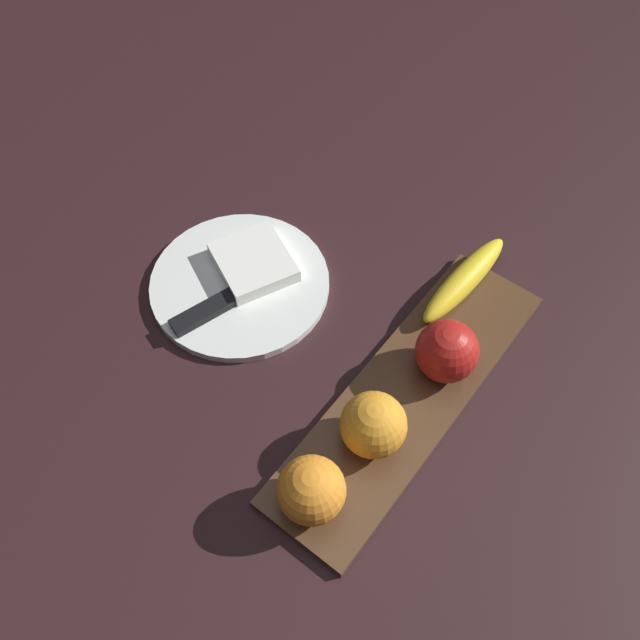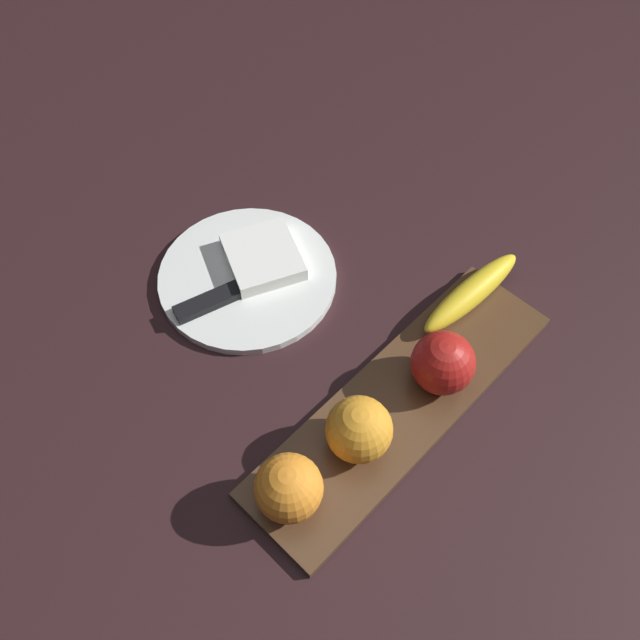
{
  "view_description": "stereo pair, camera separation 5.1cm",
  "coord_description": "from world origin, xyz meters",
  "px_view_note": "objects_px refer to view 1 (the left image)",
  "views": [
    {
      "loc": [
        -0.35,
        -0.12,
        0.74
      ],
      "look_at": [
        0.02,
        0.16,
        0.04
      ],
      "focal_mm": 39.0,
      "sensor_mm": 36.0,
      "label": 1
    },
    {
      "loc": [
        -0.32,
        -0.16,
        0.74
      ],
      "look_at": [
        0.02,
        0.16,
        0.04
      ],
      "focal_mm": 39.0,
      "sensor_mm": 36.0,
      "label": 2
    }
  ],
  "objects_px": {
    "apple": "(447,351)",
    "knife": "(215,307)",
    "fruit_tray": "(409,394)",
    "banana": "(464,279)",
    "orange_near_apple": "(311,490)",
    "dinner_plate": "(240,284)",
    "orange_near_banana": "(373,425)",
    "folded_napkin": "(254,262)"
  },
  "relations": [
    {
      "from": "knife",
      "to": "folded_napkin",
      "type": "bearing_deg",
      "value": 20.51
    },
    {
      "from": "apple",
      "to": "knife",
      "type": "relative_size",
      "value": 0.42
    },
    {
      "from": "banana",
      "to": "folded_napkin",
      "type": "height_order",
      "value": "banana"
    },
    {
      "from": "dinner_plate",
      "to": "banana",
      "type": "bearing_deg",
      "value": -54.35
    },
    {
      "from": "banana",
      "to": "orange_near_banana",
      "type": "relative_size",
      "value": 2.33
    },
    {
      "from": "banana",
      "to": "knife",
      "type": "xyz_separation_m",
      "value": [
        -0.22,
        0.23,
        -0.01
      ]
    },
    {
      "from": "orange_near_banana",
      "to": "banana",
      "type": "bearing_deg",
      "value": 6.93
    },
    {
      "from": "apple",
      "to": "banana",
      "type": "relative_size",
      "value": 0.43
    },
    {
      "from": "fruit_tray",
      "to": "orange_near_banana",
      "type": "bearing_deg",
      "value": 179.58
    },
    {
      "from": "orange_near_banana",
      "to": "knife",
      "type": "relative_size",
      "value": 0.42
    },
    {
      "from": "orange_near_apple",
      "to": "dinner_plate",
      "type": "distance_m",
      "value": 0.32
    },
    {
      "from": "orange_near_banana",
      "to": "folded_napkin",
      "type": "xyz_separation_m",
      "value": [
        0.11,
        0.27,
        -0.03
      ]
    },
    {
      "from": "apple",
      "to": "folded_napkin",
      "type": "bearing_deg",
      "value": 94.52
    },
    {
      "from": "dinner_plate",
      "to": "knife",
      "type": "xyz_separation_m",
      "value": [
        -0.05,
        -0.01,
        0.01
      ]
    },
    {
      "from": "dinner_plate",
      "to": "knife",
      "type": "relative_size",
      "value": 1.33
    },
    {
      "from": "orange_near_apple",
      "to": "folded_napkin",
      "type": "distance_m",
      "value": 0.33
    },
    {
      "from": "banana",
      "to": "apple",
      "type": "bearing_deg",
      "value": 23.46
    },
    {
      "from": "knife",
      "to": "fruit_tray",
      "type": "bearing_deg",
      "value": -61.77
    },
    {
      "from": "orange_near_apple",
      "to": "knife",
      "type": "relative_size",
      "value": 0.41
    },
    {
      "from": "dinner_plate",
      "to": "folded_napkin",
      "type": "xyz_separation_m",
      "value": [
        0.03,
        0.0,
        0.02
      ]
    },
    {
      "from": "apple",
      "to": "folded_napkin",
      "type": "relative_size",
      "value": 0.76
    },
    {
      "from": "apple",
      "to": "banana",
      "type": "bearing_deg",
      "value": 20.28
    },
    {
      "from": "orange_near_apple",
      "to": "fruit_tray",
      "type": "bearing_deg",
      "value": -2.94
    },
    {
      "from": "fruit_tray",
      "to": "orange_near_apple",
      "type": "distance_m",
      "value": 0.18
    },
    {
      "from": "fruit_tray",
      "to": "knife",
      "type": "xyz_separation_m",
      "value": [
        -0.05,
        0.26,
        0.01
      ]
    },
    {
      "from": "fruit_tray",
      "to": "orange_near_apple",
      "type": "bearing_deg",
      "value": 177.06
    },
    {
      "from": "apple",
      "to": "banana",
      "type": "height_order",
      "value": "apple"
    },
    {
      "from": "fruit_tray",
      "to": "folded_napkin",
      "type": "bearing_deg",
      "value": 83.7
    },
    {
      "from": "orange_near_banana",
      "to": "knife",
      "type": "height_order",
      "value": "orange_near_banana"
    },
    {
      "from": "fruit_tray",
      "to": "banana",
      "type": "relative_size",
      "value": 2.5
    },
    {
      "from": "banana",
      "to": "orange_near_banana",
      "type": "height_order",
      "value": "orange_near_banana"
    },
    {
      "from": "banana",
      "to": "orange_near_apple",
      "type": "relative_size",
      "value": 2.37
    },
    {
      "from": "orange_near_banana",
      "to": "folded_napkin",
      "type": "bearing_deg",
      "value": 68.21
    },
    {
      "from": "orange_near_apple",
      "to": "dinner_plate",
      "type": "xyz_separation_m",
      "value": [
        0.18,
        0.26,
        -0.04
      ]
    },
    {
      "from": "apple",
      "to": "knife",
      "type": "xyz_separation_m",
      "value": [
        -0.1,
        0.28,
        -0.03
      ]
    },
    {
      "from": "orange_near_apple",
      "to": "folded_napkin",
      "type": "xyz_separation_m",
      "value": [
        0.21,
        0.26,
        -0.03
      ]
    },
    {
      "from": "fruit_tray",
      "to": "orange_near_banana",
      "type": "relative_size",
      "value": 5.82
    },
    {
      "from": "folded_napkin",
      "to": "knife",
      "type": "relative_size",
      "value": 0.56
    },
    {
      "from": "orange_near_banana",
      "to": "fruit_tray",
      "type": "bearing_deg",
      "value": -0.42
    },
    {
      "from": "fruit_tray",
      "to": "banana",
      "type": "height_order",
      "value": "banana"
    },
    {
      "from": "apple",
      "to": "orange_near_apple",
      "type": "relative_size",
      "value": 1.03
    },
    {
      "from": "apple",
      "to": "folded_napkin",
      "type": "distance_m",
      "value": 0.28
    }
  ]
}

